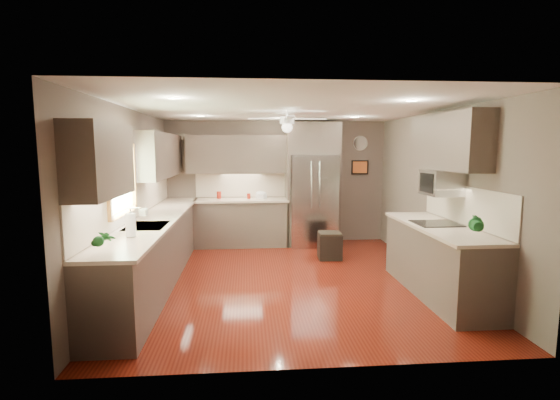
{
  "coord_description": "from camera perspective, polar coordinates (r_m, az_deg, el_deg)",
  "views": [
    {
      "loc": [
        -0.61,
        -5.85,
        1.94
      ],
      "look_at": [
        -0.08,
        0.6,
        1.12
      ],
      "focal_mm": 26.0,
      "sensor_mm": 36.0,
      "label": 1
    }
  ],
  "objects": [
    {
      "name": "wall_clock",
      "position": [
        8.66,
        11.24,
        7.84
      ],
      "size": [
        0.3,
        0.03,
        0.3
      ],
      "color": "white",
      "rests_on": "wall_back"
    },
    {
      "name": "sink",
      "position": [
        5.6,
        -18.27,
        -3.76
      ],
      "size": [
        0.5,
        0.7,
        0.32
      ],
      "color": "silver",
      "rests_on": "left_run"
    },
    {
      "name": "window",
      "position": [
        5.6,
        -21.41,
        2.74
      ],
      "size": [
        0.05,
        1.12,
        0.92
      ],
      "color": "#BFF2B2",
      "rests_on": "wall_left"
    },
    {
      "name": "left_run",
      "position": [
        6.32,
        -16.94,
        -6.41
      ],
      "size": [
        0.65,
        4.7,
        1.45
      ],
      "color": "#4D3E38",
      "rests_on": "ground"
    },
    {
      "name": "framed_print",
      "position": [
        8.66,
        11.17,
        4.53
      ],
      "size": [
        0.36,
        0.03,
        0.3
      ],
      "color": "black",
      "rests_on": "wall_back"
    },
    {
      "name": "uppers",
      "position": [
        6.56,
        -5.86,
        6.61
      ],
      "size": [
        4.5,
        4.7,
        0.95
      ],
      "color": "#4D3E38",
      "rests_on": "wall_left"
    },
    {
      "name": "ceiling_fan",
      "position": [
        6.19,
        1.0,
        10.87
      ],
      "size": [
        1.18,
        1.18,
        0.32
      ],
      "color": "white",
      "rests_on": "ceiling"
    },
    {
      "name": "bowl",
      "position": [
        8.12,
        -2.66,
        0.38
      ],
      "size": [
        0.3,
        0.3,
        0.06
      ],
      "primitive_type": "imported",
      "rotation": [
        0.0,
        0.0,
        -0.32
      ],
      "color": "beige",
      "rests_on": "back_run"
    },
    {
      "name": "ceiling",
      "position": [
        5.9,
        1.3,
        12.68
      ],
      "size": [
        5.0,
        5.0,
        0.0
      ],
      "primitive_type": "plane",
      "rotation": [
        3.14,
        0.0,
        0.0
      ],
      "color": "white",
      "rests_on": "ground"
    },
    {
      "name": "canister_a",
      "position": [
        8.17,
        -8.57,
        0.71
      ],
      "size": [
        0.11,
        0.11,
        0.14
      ],
      "primitive_type": "cylinder",
      "rotation": [
        0.0,
        0.0,
        -0.21
      ],
      "color": "maroon",
      "rests_on": "back_run"
    },
    {
      "name": "potted_plant_left",
      "position": [
        4.15,
        -23.66,
        -5.08
      ],
      "size": [
        0.18,
        0.13,
        0.32
      ],
      "primitive_type": "imported",
      "rotation": [
        0.0,
        0.0,
        -0.12
      ],
      "color": "#1B6126",
      "rests_on": "left_run"
    },
    {
      "name": "back_run",
      "position": [
        8.18,
        -5.42,
        -3.03
      ],
      "size": [
        1.85,
        0.65,
        1.45
      ],
      "color": "#4D3E38",
      "rests_on": "ground"
    },
    {
      "name": "floor",
      "position": [
        6.19,
        1.24,
        -11.02
      ],
      "size": [
        5.0,
        5.0,
        0.0
      ],
      "primitive_type": "plane",
      "color": "#50120A",
      "rests_on": "ground"
    },
    {
      "name": "potted_plant_right",
      "position": [
        4.95,
        26.08,
        -3.07
      ],
      "size": [
        0.24,
        0.21,
        0.36
      ],
      "primitive_type": "imported",
      "rotation": [
        0.0,
        0.0,
        -0.33
      ],
      "color": "#1B6126",
      "rests_on": "right_run"
    },
    {
      "name": "right_run",
      "position": [
        5.84,
        21.5,
        -7.72
      ],
      "size": [
        0.7,
        2.2,
        1.45
      ],
      "color": "#4D3E38",
      "rests_on": "ground"
    },
    {
      "name": "wall_back",
      "position": [
        8.4,
        -0.5,
        2.54
      ],
      "size": [
        4.5,
        0.0,
        4.5
      ],
      "primitive_type": "plane",
      "rotation": [
        1.57,
        0.0,
        0.0
      ],
      "color": "brown",
      "rests_on": "ground"
    },
    {
      "name": "soap_bottle",
      "position": [
        6.1,
        -18.6,
        -1.57
      ],
      "size": [
        0.1,
        0.1,
        0.21
      ],
      "primitive_type": "imported",
      "rotation": [
        0.0,
        0.0,
        -0.0
      ],
      "color": "white",
      "rests_on": "left_run"
    },
    {
      "name": "wall_left",
      "position": [
        6.11,
        -20.21,
        0.31
      ],
      "size": [
        0.0,
        5.0,
        5.0
      ],
      "primitive_type": "plane",
      "rotation": [
        1.57,
        0.0,
        1.57
      ],
      "color": "brown",
      "rests_on": "ground"
    },
    {
      "name": "canister_d",
      "position": [
        8.08,
        -4.42,
        0.55
      ],
      "size": [
        0.07,
        0.07,
        0.11
      ],
      "primitive_type": "cylinder",
      "rotation": [
        0.0,
        0.0,
        0.02
      ],
      "color": "maroon",
      "rests_on": "back_run"
    },
    {
      "name": "refrigerator",
      "position": [
        8.15,
        4.59,
        1.93
      ],
      "size": [
        1.06,
        0.75,
        2.45
      ],
      "color": "silver",
      "rests_on": "ground"
    },
    {
      "name": "stool",
      "position": [
        7.26,
        7.0,
        -6.36
      ],
      "size": [
        0.42,
        0.42,
        0.47
      ],
      "color": "black",
      "rests_on": "ground"
    },
    {
      "name": "wall_right",
      "position": [
        6.55,
        21.26,
        0.69
      ],
      "size": [
        0.0,
        5.0,
        5.0
      ],
      "primitive_type": "plane",
      "rotation": [
        1.57,
        0.0,
        -1.57
      ],
      "color": "brown",
      "rests_on": "ground"
    },
    {
      "name": "microwave",
      "position": [
        5.93,
        21.73,
        2.28
      ],
      "size": [
        0.43,
        0.55,
        0.34
      ],
      "color": "silver",
      "rests_on": "wall_right"
    },
    {
      "name": "paper_towel",
      "position": [
        4.91,
        -20.26,
        -3.31
      ],
      "size": [
        0.11,
        0.11,
        0.28
      ],
      "color": "white",
      "rests_on": "left_run"
    },
    {
      "name": "recessed_lights",
      "position": [
        6.3,
        0.54,
        12.29
      ],
      "size": [
        2.84,
        3.14,
        0.01
      ],
      "color": "white",
      "rests_on": "ceiling"
    },
    {
      "name": "wall_front",
      "position": [
        3.47,
        5.57,
        -4.29
      ],
      "size": [
        4.5,
        0.0,
        4.5
      ],
      "primitive_type": "plane",
      "rotation": [
        -1.57,
        0.0,
        0.0
      ],
      "color": "brown",
      "rests_on": "ground"
    }
  ]
}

